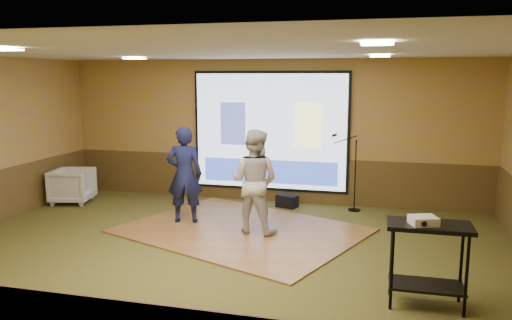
% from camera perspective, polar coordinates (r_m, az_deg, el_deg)
% --- Properties ---
extents(ground, '(9.00, 9.00, 0.00)m').
position_cam_1_polar(ground, '(7.59, -4.26, -10.91)').
color(ground, '#363E1C').
rests_on(ground, ground).
extents(room_shell, '(9.04, 7.04, 3.02)m').
position_cam_1_polar(room_shell, '(7.13, -4.47, 5.06)').
color(room_shell, '#A47F44').
rests_on(room_shell, ground).
extents(wainscot_back, '(9.00, 0.04, 0.95)m').
position_cam_1_polar(wainscot_back, '(10.69, 1.62, -2.17)').
color(wainscot_back, brown).
rests_on(wainscot_back, ground).
extents(projector_screen, '(3.32, 0.06, 2.52)m').
position_cam_1_polar(projector_screen, '(10.49, 1.60, 3.14)').
color(projector_screen, black).
rests_on(projector_screen, room_shell).
extents(downlight_nw, '(0.32, 0.32, 0.02)m').
position_cam_1_polar(downlight_nw, '(9.64, -13.72, 11.21)').
color(downlight_nw, '#FFE5BF').
rests_on(downlight_nw, room_shell).
extents(downlight_ne, '(0.32, 0.32, 0.02)m').
position_cam_1_polar(downlight_ne, '(8.54, 13.98, 11.44)').
color(downlight_ne, '#FFE5BF').
rests_on(downlight_ne, room_shell).
extents(downlight_sw, '(0.32, 0.32, 0.02)m').
position_cam_1_polar(downlight_sw, '(6.89, -26.86, 11.21)').
color(downlight_sw, '#FFE5BF').
rests_on(downlight_sw, room_shell).
extents(downlight_se, '(0.32, 0.32, 0.02)m').
position_cam_1_polar(downlight_se, '(5.24, 13.70, 12.78)').
color(downlight_se, '#FFE5BF').
rests_on(downlight_se, room_shell).
extents(dance_floor, '(4.65, 4.14, 0.03)m').
position_cam_1_polar(dance_floor, '(8.72, -1.66, -8.03)').
color(dance_floor, olive).
rests_on(dance_floor, ground).
extents(player_left, '(0.72, 0.55, 1.75)m').
position_cam_1_polar(player_left, '(9.06, -8.17, -1.65)').
color(player_left, '#151A44').
rests_on(player_left, dance_floor).
extents(player_right, '(0.95, 0.80, 1.76)m').
position_cam_1_polar(player_right, '(8.38, -0.20, -2.44)').
color(player_right, beige).
rests_on(player_right, dance_floor).
extents(av_table, '(0.94, 0.50, 0.99)m').
position_cam_1_polar(av_table, '(6.14, 19.08, -9.50)').
color(av_table, black).
rests_on(av_table, ground).
extents(projector, '(0.35, 0.32, 0.10)m').
position_cam_1_polar(projector, '(5.98, 18.58, -6.58)').
color(projector, silver).
rests_on(projector, av_table).
extents(mic_stand, '(0.60, 0.25, 1.54)m').
position_cam_1_polar(mic_stand, '(10.09, 10.90, -2.94)').
color(mic_stand, black).
rests_on(mic_stand, ground).
extents(banquet_chair, '(0.95, 0.93, 0.73)m').
position_cam_1_polar(banquet_chair, '(11.22, -20.22, -2.78)').
color(banquet_chair, gray).
rests_on(banquet_chair, ground).
extents(duffel_bag, '(0.47, 0.38, 0.25)m').
position_cam_1_polar(duffel_bag, '(10.25, 3.58, -4.70)').
color(duffel_bag, black).
rests_on(duffel_bag, ground).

